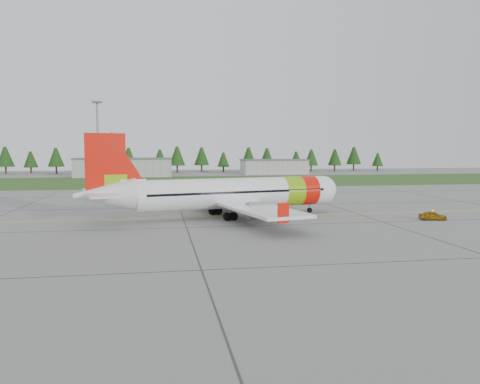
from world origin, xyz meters
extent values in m
plane|color=gray|center=(0.00, 0.00, 0.00)|extent=(320.00, 320.00, 0.00)
cylinder|color=white|center=(-7.67, 7.98, 3.29)|extent=(27.87, 10.09, 4.14)
sphere|color=white|center=(5.80, 11.00, 3.29)|extent=(4.14, 4.14, 4.14)
cone|color=white|center=(-24.78, 4.14, 3.67)|extent=(8.16, 5.67, 4.14)
cube|color=black|center=(6.12, 11.07, 3.67)|extent=(2.26, 3.07, 0.60)
cylinder|color=#7CB40D|center=(0.62, 9.84, 3.29)|extent=(3.62, 4.73, 4.22)
cylinder|color=red|center=(3.11, 10.39, 3.29)|extent=(3.21, 4.63, 4.22)
cube|color=white|center=(-8.19, 7.86, 2.13)|extent=(13.14, 34.46, 0.38)
cube|color=red|center=(-12.93, 24.11, 2.71)|extent=(1.29, 0.47, 2.13)
cube|color=red|center=(-5.53, -8.86, 2.71)|extent=(1.29, 0.47, 2.13)
cylinder|color=gray|center=(-7.92, 13.91, 1.54)|extent=(4.22, 3.01, 2.23)
cylinder|color=gray|center=(-5.36, 2.51, 1.54)|extent=(4.22, 3.01, 2.23)
cube|color=red|center=(-24.58, 4.19, 7.23)|extent=(4.85, 1.44, 8.08)
cube|color=#7CB40D|center=(-23.44, 4.44, 4.89)|extent=(2.79, 1.04, 2.55)
cube|color=white|center=(-25.30, 4.03, 3.93)|extent=(5.99, 12.67, 0.23)
cylinder|color=slate|center=(3.73, 10.53, 0.74)|extent=(0.19, 0.19, 1.49)
cylinder|color=black|center=(3.73, 10.53, 0.36)|extent=(0.77, 0.45, 0.72)
cylinder|color=slate|center=(-9.88, 10.53, 1.01)|extent=(0.23, 0.23, 2.02)
cylinder|color=black|center=(-10.30, 10.44, 0.55)|extent=(1.18, 0.71, 1.11)
cylinder|color=slate|center=(-8.58, 4.72, 1.01)|extent=(0.23, 0.23, 2.02)
cylinder|color=black|center=(-8.99, 4.63, 0.55)|extent=(1.18, 0.71, 1.11)
imported|color=#F0AB0D|center=(17.31, 0.49, 1.73)|extent=(1.51, 1.66, 3.46)
imported|color=white|center=(-8.32, 57.51, 2.25)|extent=(1.86, 1.79, 4.50)
cube|color=#30561E|center=(0.00, 82.00, 0.01)|extent=(320.00, 50.00, 0.03)
cube|color=gold|center=(0.00, 8.00, 0.01)|extent=(120.00, 0.25, 0.02)
cube|color=#A8A8A3|center=(-30.00, 110.00, 3.00)|extent=(32.00, 14.00, 6.00)
cube|color=#A8A8A3|center=(25.00, 118.00, 2.60)|extent=(24.00, 12.00, 5.20)
cylinder|color=slate|center=(-32.00, 58.00, 10.00)|extent=(0.50, 0.50, 20.00)
camera|label=1|loc=(-18.11, -55.20, 9.24)|focal=35.00mm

